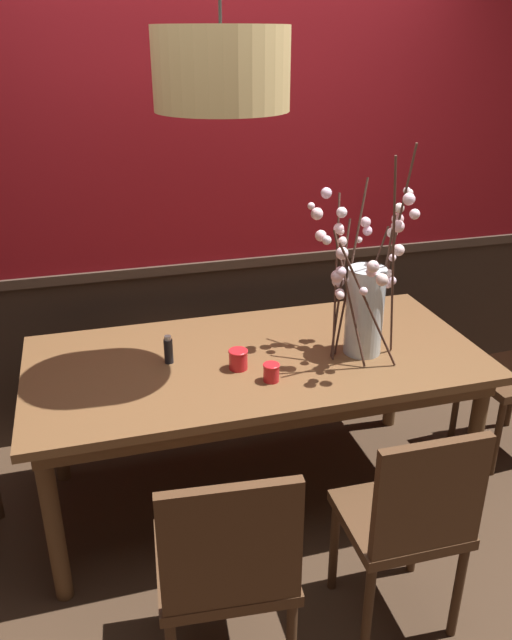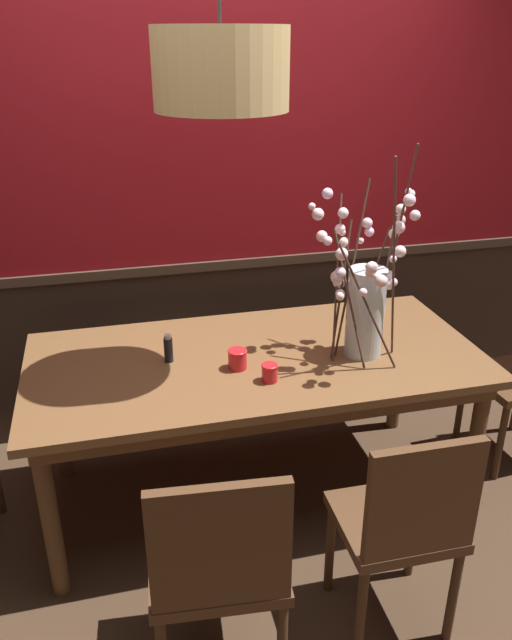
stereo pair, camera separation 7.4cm
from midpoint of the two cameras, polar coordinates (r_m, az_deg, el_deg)
name	(u,v)px [view 2 (the right image)]	position (r m, az deg, el deg)	size (l,w,h in m)	color
ground_plane	(256,493)	(3.25, 0.67, -15.35)	(24.00, 24.00, 0.00)	#422D1E
back_wall	(218,161)	(3.34, -2.81, 14.08)	(5.82, 0.14, 2.99)	#2D2119
dining_table	(256,371)	(2.86, 0.74, -4.64)	(2.01, 0.96, 0.77)	brown
chair_near_side_right	(404,522)	(2.40, 14.12, -17.22)	(0.42, 0.39, 0.91)	#4C301C
chair_far_side_left	(168,335)	(3.66, -7.39, -1.39)	(0.47, 0.46, 0.88)	#4C301C
chair_near_side_left	(218,562)	(2.20, -2.44, -20.96)	(0.49, 0.47, 0.92)	#4C301C
vase_with_blossoms	(365,302)	(2.79, 10.55, 1.63)	(0.44, 0.49, 0.92)	silver
candle_holder_nearer_center	(237,359)	(2.70, -0.90, -3.54)	(0.08, 0.08, 0.09)	red
candle_holder_nearer_edge	(270,372)	(2.61, 2.12, -4.74)	(0.07, 0.07, 0.08)	red
condiment_bottle	(168,349)	(2.77, -7.15, -2.60)	(0.04, 0.04, 0.13)	black
pendant_lamp	(221,69)	(2.44, -2.26, 21.67)	(0.50, 0.50, 1.17)	tan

